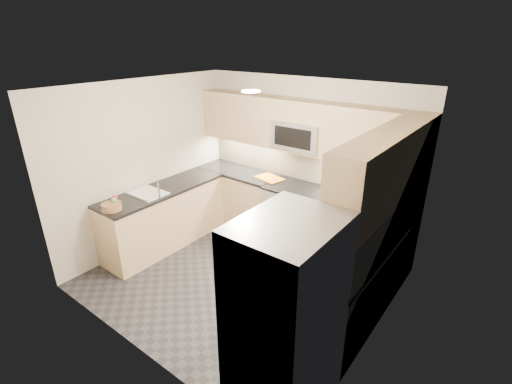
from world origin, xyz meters
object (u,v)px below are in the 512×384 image
object	(u,v)px
refrigerator	(286,319)
cutting_board	(269,178)
gas_range	(292,214)
microwave	(300,135)
utensil_bowl	(395,207)
fruit_basket	(112,207)

from	to	relation	value
refrigerator	cutting_board	bearing A→B (deg)	127.90
gas_range	cutting_board	distance (m)	0.68
microwave	gas_range	bearing A→B (deg)	-90.00
refrigerator	utensil_bowl	world-z (taller)	refrigerator
gas_range	utensil_bowl	distance (m)	1.62
refrigerator	utensil_bowl	xyz separation A→B (m)	(0.07, 2.45, 0.11)
gas_range	utensil_bowl	world-z (taller)	utensil_bowl
microwave	cutting_board	distance (m)	0.89
microwave	cutting_board	xyz separation A→B (m)	(-0.47, -0.09, -0.75)
microwave	fruit_basket	distance (m)	2.78
fruit_basket	refrigerator	bearing A→B (deg)	-5.58
gas_range	microwave	bearing A→B (deg)	90.00
microwave	utensil_bowl	bearing A→B (deg)	-3.69
microwave	fruit_basket	size ratio (longest dim) A/B	3.01
microwave	cutting_board	bearing A→B (deg)	-169.06
utensil_bowl	fruit_basket	size ratio (longest dim) A/B	1.00
utensil_bowl	refrigerator	bearing A→B (deg)	-91.68
refrigerator	fruit_basket	size ratio (longest dim) A/B	7.12
utensil_bowl	fruit_basket	world-z (taller)	utensil_bowl
cutting_board	microwave	bearing A→B (deg)	10.94
microwave	refrigerator	bearing A→B (deg)	-60.38
microwave	refrigerator	size ratio (longest dim) A/B	0.42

